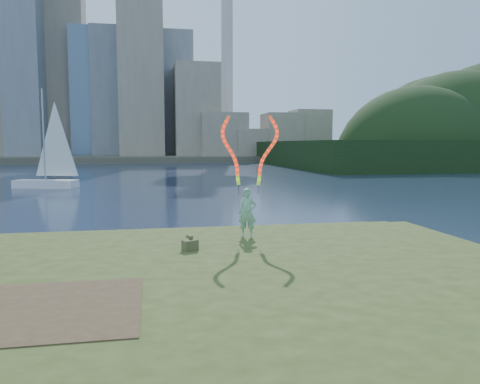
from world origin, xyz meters
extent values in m
plane|color=#18243D|center=(0.00, 0.00, 0.00)|extent=(320.00, 320.00, 0.00)
cube|color=#344317|center=(0.00, -2.50, 0.15)|extent=(20.00, 18.00, 0.30)
cube|color=#344317|center=(0.00, -2.20, 0.40)|extent=(17.00, 15.00, 0.30)
cube|color=#344317|center=(0.00, -2.00, 0.65)|extent=(14.00, 12.00, 0.30)
cube|color=#47331E|center=(-2.20, -3.20, 0.81)|extent=(3.20, 3.00, 0.02)
cube|color=#4C4738|center=(0.00, 95.00, 0.60)|extent=(320.00, 40.00, 1.20)
cylinder|color=silver|center=(18.00, 102.00, 30.20)|extent=(2.80, 2.80, 58.00)
cube|color=black|center=(55.00, 60.00, 2.00)|extent=(70.00, 42.00, 4.00)
imported|color=#207740|center=(2.34, 2.07, 1.52)|extent=(0.60, 0.49, 1.44)
cylinder|color=black|center=(2.12, 2.24, 2.19)|extent=(0.02, 0.02, 0.30)
cylinder|color=black|center=(2.67, 2.07, 2.19)|extent=(0.02, 0.02, 0.30)
cube|color=#444127|center=(0.56, 0.66, 0.93)|extent=(0.44, 0.38, 0.27)
cylinder|color=#444127|center=(0.56, 0.84, 1.11)|extent=(0.19, 0.26, 0.09)
cube|color=white|center=(-8.76, 28.64, 0.30)|extent=(5.18, 2.89, 0.69)
cylinder|color=gray|center=(-8.76, 28.64, 4.14)|extent=(0.14, 0.14, 7.50)
camera|label=1|loc=(-0.39, -11.14, 3.51)|focal=35.00mm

